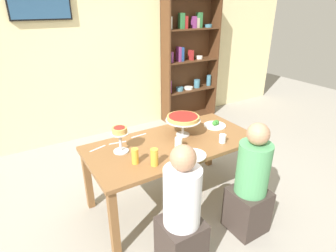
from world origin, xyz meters
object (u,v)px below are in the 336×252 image
at_px(bookshelf, 189,59).
at_px(deep_dish_pizza_stand, 183,119).
at_px(personal_pizza_stand, 120,135).
at_px(cutlery_knife_far, 191,123).
at_px(cutlery_fork_far, 98,148).
at_px(diner_near_left, 182,218).
at_px(beer_glass_amber_tall, 135,156).
at_px(salad_plate_far_diner, 192,154).
at_px(beer_glass_amber_short, 154,157).
at_px(diner_near_right, 250,187).
at_px(cutlery_knife_near, 118,143).
at_px(water_glass_clear_near, 223,139).
at_px(salad_plate_near_diner, 215,124).
at_px(television, 39,1).
at_px(cutlery_fork_near, 139,136).
at_px(water_glass_clear_far, 178,143).
at_px(dining_table, 173,150).

relative_size(bookshelf, deep_dish_pizza_stand, 5.81).
bearing_deg(personal_pizza_stand, cutlery_knife_far, 11.80).
xyz_separation_m(personal_pizza_stand, cutlery_fork_far, (-0.18, 0.18, -0.18)).
height_order(diner_near_left, beer_glass_amber_tall, diner_near_left).
relative_size(salad_plate_far_diner, beer_glass_amber_short, 1.56).
bearing_deg(cutlery_knife_far, diner_near_right, 99.49).
distance_m(personal_pizza_stand, cutlery_knife_near, 0.27).
bearing_deg(beer_glass_amber_tall, cutlery_knife_near, 88.22).
xyz_separation_m(diner_near_right, beer_glass_amber_tall, (-0.90, 0.58, 0.32)).
xyz_separation_m(water_glass_clear_near, cutlery_knife_near, (-0.94, 0.56, -0.04)).
bearing_deg(beer_glass_amber_short, salad_plate_near_diner, 20.35).
xyz_separation_m(bookshelf, salad_plate_near_diner, (-0.97, -1.92, -0.37)).
bearing_deg(salad_plate_near_diner, beer_glass_amber_tall, -167.20).
relative_size(salad_plate_far_diner, cutlery_fork_far, 1.41).
relative_size(deep_dish_pizza_stand, beer_glass_amber_short, 2.34).
xyz_separation_m(television, cutlery_fork_near, (0.52, -1.78, -1.36)).
relative_size(salad_plate_far_diner, water_glass_clear_far, 2.19).
xyz_separation_m(beer_glass_amber_tall, cutlery_knife_far, (0.97, 0.48, -0.07)).
bearing_deg(bookshelf, deep_dish_pizza_stand, -126.78).
distance_m(beer_glass_amber_short, cutlery_fork_near, 0.64).
height_order(television, salad_plate_near_diner, television).
bearing_deg(television, cutlery_fork_near, -73.75).
distance_m(salad_plate_far_diner, cutlery_fork_near, 0.70).
relative_size(beer_glass_amber_short, cutlery_knife_near, 0.90).
height_order(diner_near_right, cutlery_knife_near, diner_near_right).
height_order(deep_dish_pizza_stand, beer_glass_amber_tall, deep_dish_pizza_stand).
bearing_deg(deep_dish_pizza_stand, diner_near_left, -124.53).
height_order(diner_near_left, deep_dish_pizza_stand, diner_near_left).
relative_size(diner_near_left, personal_pizza_stand, 4.38).
xyz_separation_m(salad_plate_far_diner, beer_glass_amber_tall, (-0.53, 0.16, 0.06)).
bearing_deg(water_glass_clear_far, salad_plate_far_diner, -78.43).
bearing_deg(cutlery_knife_far, water_glass_clear_near, 101.51).
relative_size(diner_near_left, cutlery_fork_far, 6.39).
relative_size(deep_dish_pizza_stand, cutlery_knife_near, 2.11).
bearing_deg(salad_plate_far_diner, dining_table, 92.51).
distance_m(salad_plate_near_diner, cutlery_knife_far, 0.29).
bearing_deg(diner_near_left, cutlery_fork_far, 17.67).
bearing_deg(diner_near_right, cutlery_fork_far, 46.92).
relative_size(salad_plate_far_diner, cutlery_knife_near, 1.41).
relative_size(dining_table, diner_near_right, 1.56).
relative_size(water_glass_clear_near, cutlery_knife_far, 0.50).
height_order(television, beer_glass_amber_tall, television).
relative_size(television, salad_plate_far_diner, 3.12).
height_order(diner_near_left, water_glass_clear_far, diner_near_left).
relative_size(personal_pizza_stand, water_glass_clear_far, 2.26).
bearing_deg(diner_near_left, personal_pizza_stand, 10.00).
distance_m(beer_glass_amber_short, water_glass_clear_near, 0.82).
bearing_deg(bookshelf, water_glass_clear_far, -127.43).
xyz_separation_m(salad_plate_near_diner, cutlery_fork_near, (-0.89, 0.23, -0.02)).
bearing_deg(personal_pizza_stand, deep_dish_pizza_stand, -0.60).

